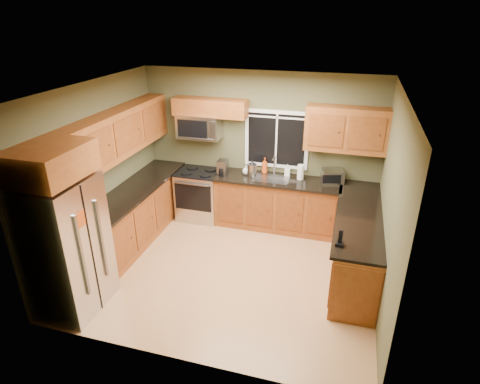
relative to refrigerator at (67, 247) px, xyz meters
The scene contains 29 objects.
floor 2.35m from the refrigerator, 36.78° to the left, with size 4.20×4.20×0.00m, color tan.
ceiling 2.82m from the refrigerator, 36.78° to the left, with size 4.20×4.20×0.00m, color white.
back_wall 3.58m from the refrigerator, 60.71° to the left, with size 4.20×4.20×0.00m, color brown.
front_wall 1.86m from the refrigerator, 16.04° to the right, with size 4.20×4.20×0.00m, color brown.
left_wall 1.42m from the refrigerator, 105.52° to the left, with size 3.60×3.60×0.00m, color brown.
right_wall 4.08m from the refrigerator, 18.71° to the left, with size 3.60×3.60×0.00m, color brown.
window 3.75m from the refrigerator, 56.52° to the left, with size 1.12×0.03×1.02m.
base_cabinets_left 1.83m from the refrigerator, 91.97° to the left, with size 0.60×2.65×0.90m, color brown.
countertop_left 1.78m from the refrigerator, 91.16° to the left, with size 0.65×2.65×0.04m, color black.
base_cabinets_back 3.56m from the refrigerator, 52.43° to the left, with size 2.17×0.60×0.90m, color brown.
countertop_back 3.51m from the refrigerator, 52.18° to the left, with size 2.17×0.65×0.04m, color black.
base_cabinets_peninsula 4.02m from the refrigerator, 27.50° to the left, with size 0.60×2.52×0.90m.
countertop_peninsula 3.97m from the refrigerator, 27.77° to the left, with size 0.65×2.50×0.04m, color black.
upper_cabinets_left 2.03m from the refrigerator, 96.30° to the left, with size 0.33×2.65×0.72m, color brown.
upper_cabinets_back_left 3.28m from the refrigerator, 73.15° to the left, with size 1.30×0.33×0.30m, color brown.
upper_cabinets_back_right 4.44m from the refrigerator, 42.62° to the left, with size 1.30×0.33×0.72m, color brown.
upper_cabinet_over_fridge 1.13m from the refrigerator, behind, with size 0.72×0.90×0.38m, color brown.
refrigerator is the anchor object (origin of this frame).
range 2.89m from the refrigerator, 76.03° to the left, with size 0.76×0.69×0.94m.
microwave 3.10m from the refrigerator, 76.66° to the left, with size 0.76×0.41×0.42m.
sink 3.46m from the refrigerator, 53.87° to the left, with size 0.60×0.42×0.36m.
toaster_oven 4.21m from the refrigerator, 43.49° to the left, with size 0.41×0.36×0.22m.
coffee_maker 2.96m from the refrigerator, 66.70° to the left, with size 0.16×0.22×0.27m.
kettle 3.24m from the refrigerator, 58.53° to the left, with size 0.17×0.17×0.29m.
paper_towel_roll 3.83m from the refrigerator, 48.92° to the left, with size 0.14×0.14×0.29m.
soap_bottle_a 3.53m from the refrigerator, 58.21° to the left, with size 0.11×0.11×0.28m, color #C34612.
soap_bottle_b 3.75m from the refrigerator, 52.69° to the left, with size 0.09×0.09×0.20m, color white.
soap_bottle_c 3.25m from the refrigerator, 61.24° to the left, with size 0.13×0.13×0.17m, color white.
cordless_phone 3.41m from the refrigerator, 15.19° to the left, with size 0.11×0.11×0.22m.
Camera 1 is at (1.52, -4.82, 3.62)m, focal length 30.00 mm.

